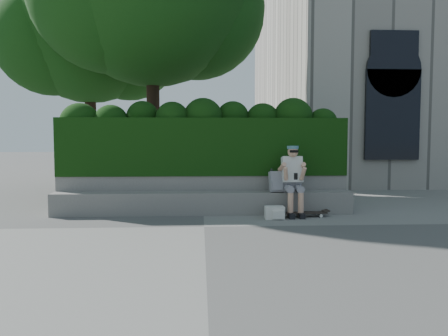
{
  "coord_description": "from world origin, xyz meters",
  "views": [
    {
      "loc": [
        -0.06,
        -7.48,
        1.54
      ],
      "look_at": [
        0.4,
        1.0,
        0.95
      ],
      "focal_mm": 35.0,
      "sensor_mm": 36.0,
      "label": 1
    }
  ],
  "objects": [
    {
      "name": "tree_right",
      "position": [
        -3.41,
        6.13,
        4.81
      ],
      "size": [
        4.45,
        4.45,
        7.05
      ],
      "rotation": [
        0.0,
        0.0,
        0.4
      ],
      "color": "black",
      "rests_on": "ground"
    },
    {
      "name": "ground",
      "position": [
        0.0,
        0.0,
        0.0
      ],
      "size": [
        80.0,
        80.0,
        0.0
      ],
      "primitive_type": "plane",
      "color": "slate",
      "rests_on": "ground"
    },
    {
      "name": "hedge",
      "position": [
        0.0,
        1.95,
        1.35
      ],
      "size": [
        6.0,
        1.0,
        1.2
      ],
      "primitive_type": "cube",
      "color": "black",
      "rests_on": "planter_wall"
    },
    {
      "name": "bench_ledge",
      "position": [
        0.0,
        1.25,
        0.23
      ],
      "size": [
        6.0,
        0.45,
        0.45
      ],
      "primitive_type": "cube",
      "color": "gray",
      "rests_on": "ground"
    },
    {
      "name": "skateboard",
      "position": [
        1.96,
        0.83,
        0.08
      ],
      "size": [
        0.88,
        0.28,
        0.09
      ],
      "rotation": [
        0.0,
        0.0,
        0.07
      ],
      "color": "black",
      "rests_on": "ground"
    },
    {
      "name": "backpack_ground",
      "position": [
        1.35,
        0.68,
        0.12
      ],
      "size": [
        0.37,
        0.27,
        0.24
      ],
      "primitive_type": "cube",
      "rotation": [
        0.0,
        0.0,
        -0.03
      ],
      "color": "beige",
      "rests_on": "ground"
    },
    {
      "name": "person",
      "position": [
        1.77,
        1.07,
        0.75
      ],
      "size": [
        0.4,
        0.76,
        1.38
      ],
      "color": "gray",
      "rests_on": "ground"
    },
    {
      "name": "planter_wall",
      "position": [
        0.0,
        1.73,
        0.38
      ],
      "size": [
        6.0,
        0.5,
        0.75
      ],
      "primitive_type": "cube",
      "color": "gray",
      "rests_on": "ground"
    },
    {
      "name": "backpack_plaid",
      "position": [
        1.46,
        1.15,
        0.66
      ],
      "size": [
        0.3,
        0.19,
        0.42
      ],
      "primitive_type": "cube",
      "rotation": [
        0.0,
        0.0,
        0.13
      ],
      "color": "#9F9FA4",
      "rests_on": "bench_ledge"
    }
  ]
}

